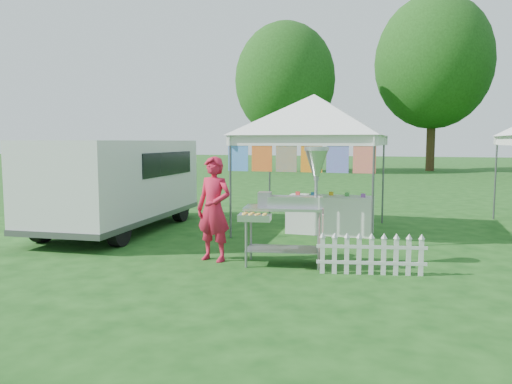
% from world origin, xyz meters
% --- Properties ---
extents(ground, '(120.00, 120.00, 0.00)m').
position_xyz_m(ground, '(0.00, 0.00, 0.00)').
color(ground, '#144012').
rests_on(ground, ground).
extents(canopy_main, '(4.24, 4.24, 3.45)m').
position_xyz_m(canopy_main, '(0.00, 3.49, 2.99)').
color(canopy_main, '#59595E').
rests_on(canopy_main, ground).
extents(tree_left, '(6.40, 6.40, 9.53)m').
position_xyz_m(tree_left, '(-6.00, 24.00, 5.83)').
color(tree_left, '#341F13').
rests_on(tree_left, ground).
extents(tree_mid, '(7.60, 7.60, 11.52)m').
position_xyz_m(tree_mid, '(3.00, 28.00, 7.14)').
color(tree_mid, '#341F13').
rests_on(tree_mid, ground).
extents(donut_cart, '(1.38, 1.14, 1.89)m').
position_xyz_m(donut_cart, '(0.38, 0.28, 1.11)').
color(donut_cart, gray).
rests_on(donut_cart, ground).
extents(vendor, '(0.70, 0.53, 1.73)m').
position_xyz_m(vendor, '(-0.99, 0.17, 0.87)').
color(vendor, '#BC1734').
rests_on(vendor, ground).
extents(cargo_van, '(2.27, 4.93, 1.99)m').
position_xyz_m(cargo_van, '(-4.08, 2.23, 1.07)').
color(cargo_van, silver).
rests_on(cargo_van, ground).
extents(picket_fence, '(1.59, 0.37, 0.56)m').
position_xyz_m(picket_fence, '(1.58, 0.05, 0.29)').
color(picket_fence, silver).
rests_on(picket_fence, ground).
extents(display_table, '(1.80, 0.70, 0.81)m').
position_xyz_m(display_table, '(0.43, 3.21, 0.40)').
color(display_table, white).
rests_on(display_table, ground).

